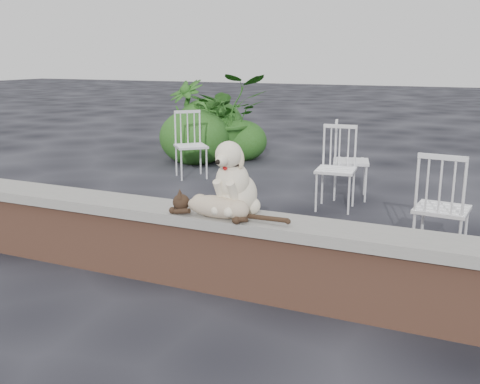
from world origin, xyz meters
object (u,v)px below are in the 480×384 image
at_px(cat, 218,205).
at_px(chair_c, 442,207).
at_px(dog, 237,176).
at_px(potted_plant_a, 228,117).
at_px(chair_a, 191,145).
at_px(chair_e, 351,160).
at_px(potted_plant_b, 186,115).
at_px(chair_b, 336,168).

bearing_deg(cat, chair_c, 48.88).
bearing_deg(dog, potted_plant_a, 120.47).
xyz_separation_m(chair_c, chair_a, (-3.53, 2.02, 0.00)).
distance_m(chair_e, potted_plant_a, 3.04).
relative_size(chair_e, potted_plant_b, 0.74).
height_order(chair_c, chair_b, same).
relative_size(cat, potted_plant_a, 0.75).
bearing_deg(chair_e, chair_a, 70.83).
bearing_deg(potted_plant_b, chair_b, -38.98).
xyz_separation_m(dog, chair_c, (1.32, 1.23, -0.39)).
xyz_separation_m(potted_plant_a, potted_plant_b, (-1.14, 0.58, -0.07)).
bearing_deg(chair_c, chair_e, -51.16).
relative_size(chair_c, chair_b, 1.00).
bearing_deg(dog, chair_e, 91.78).
bearing_deg(chair_c, chair_b, -39.54).
distance_m(cat, chair_e, 3.19).
bearing_deg(chair_e, potted_plant_b, 43.62).
height_order(dog, chair_a, dog).
bearing_deg(chair_e, cat, 162.51).
height_order(chair_a, potted_plant_a, potted_plant_a).
xyz_separation_m(chair_c, chair_e, (-1.19, 1.79, 0.00)).
bearing_deg(chair_a, potted_plant_b, 79.24).
bearing_deg(potted_plant_b, cat, -58.23).
bearing_deg(chair_b, chair_a, 155.48).
relative_size(dog, potted_plant_a, 0.39).
height_order(dog, cat, dog).
bearing_deg(potted_plant_a, chair_e, -35.09).
height_order(dog, chair_e, dog).
bearing_deg(dog, cat, -113.81).
bearing_deg(dog, chair_a, 128.49).
distance_m(dog, chair_c, 1.84).
xyz_separation_m(chair_e, chair_a, (-2.34, 0.22, 0.00)).
relative_size(chair_b, potted_plant_b, 0.74).
height_order(chair_c, potted_plant_a, potted_plant_a).
bearing_deg(chair_e, chair_b, 162.93).
distance_m(chair_a, potted_plant_a, 1.54).
bearing_deg(chair_c, dog, 48.36).
height_order(chair_a, potted_plant_b, potted_plant_b).
bearing_deg(dog, potted_plant_b, 127.35).
distance_m(cat, chair_c, 1.98).
xyz_separation_m(dog, chair_e, (0.13, 3.02, -0.39)).
bearing_deg(chair_a, chair_b, -61.20).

